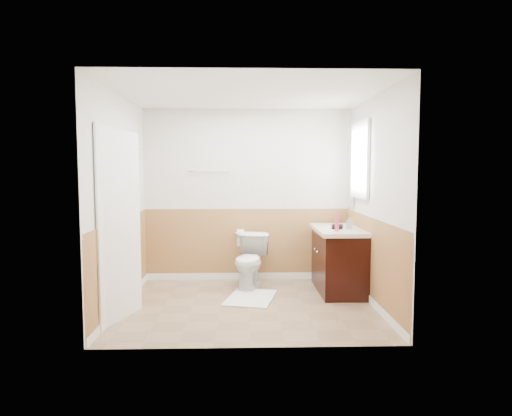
{
  "coord_description": "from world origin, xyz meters",
  "views": [
    {
      "loc": [
        -0.06,
        -5.29,
        1.62
      ],
      "look_at": [
        0.1,
        0.25,
        1.15
      ],
      "focal_mm": 31.6,
      "sensor_mm": 36.0,
      "label": 1
    }
  ],
  "objects_px": {
    "vanity_cabinet": "(338,261)",
    "lotion_bottle": "(337,223)",
    "bath_mat": "(251,298)",
    "soap_dispenser": "(350,222)",
    "toilet": "(250,261)"
  },
  "relations": [
    {
      "from": "soap_dispenser",
      "to": "vanity_cabinet",
      "type": "bearing_deg",
      "value": 145.52
    },
    {
      "from": "toilet",
      "to": "bath_mat",
      "type": "bearing_deg",
      "value": -76.6
    },
    {
      "from": "toilet",
      "to": "soap_dispenser",
      "type": "distance_m",
      "value": 1.45
    },
    {
      "from": "vanity_cabinet",
      "to": "lotion_bottle",
      "type": "relative_size",
      "value": 5.0
    },
    {
      "from": "bath_mat",
      "to": "soap_dispenser",
      "type": "xyz_separation_m",
      "value": [
        1.3,
        0.25,
        0.93
      ]
    },
    {
      "from": "vanity_cabinet",
      "to": "bath_mat",
      "type": "bearing_deg",
      "value": -164.21
    },
    {
      "from": "vanity_cabinet",
      "to": "soap_dispenser",
      "type": "relative_size",
      "value": 6.36
    },
    {
      "from": "bath_mat",
      "to": "soap_dispenser",
      "type": "height_order",
      "value": "soap_dispenser"
    },
    {
      "from": "soap_dispenser",
      "to": "toilet",
      "type": "bearing_deg",
      "value": 167.11
    },
    {
      "from": "bath_mat",
      "to": "lotion_bottle",
      "type": "relative_size",
      "value": 3.64
    },
    {
      "from": "vanity_cabinet",
      "to": "soap_dispenser",
      "type": "xyz_separation_m",
      "value": [
        0.12,
        -0.08,
        0.54
      ]
    },
    {
      "from": "bath_mat",
      "to": "lotion_bottle",
      "type": "height_order",
      "value": "lotion_bottle"
    },
    {
      "from": "toilet",
      "to": "lotion_bottle",
      "type": "xyz_separation_m",
      "value": [
        1.08,
        -0.56,
        0.59
      ]
    },
    {
      "from": "toilet",
      "to": "vanity_cabinet",
      "type": "relative_size",
      "value": 0.67
    },
    {
      "from": "vanity_cabinet",
      "to": "lotion_bottle",
      "type": "bearing_deg",
      "value": -106.29
    }
  ]
}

